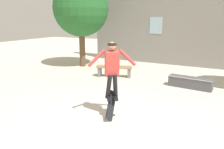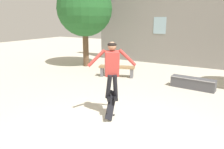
{
  "view_description": "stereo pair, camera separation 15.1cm",
  "coord_description": "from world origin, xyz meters",
  "px_view_note": "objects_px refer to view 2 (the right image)",
  "views": [
    {
      "loc": [
        2.01,
        -3.8,
        2.47
      ],
      "look_at": [
        -0.47,
        0.85,
        1.12
      ],
      "focal_mm": 35.0,
      "sensor_mm": 36.0,
      "label": 1
    },
    {
      "loc": [
        2.14,
        -3.73,
        2.47
      ],
      "look_at": [
        -0.47,
        0.85,
        1.12
      ],
      "focal_mm": 35.0,
      "sensor_mm": 36.0,
      "label": 2
    }
  ],
  "objects_px": {
    "skate_ledge": "(193,83)",
    "skater": "(112,66)",
    "tree_left": "(85,9)",
    "skateboard_flipping": "(111,105)",
    "park_bench": "(117,69)"
  },
  "relations": [
    {
      "from": "skate_ledge",
      "to": "skater",
      "type": "xyz_separation_m",
      "value": [
        -1.4,
        -3.48,
        1.14
      ]
    },
    {
      "from": "tree_left",
      "to": "skateboard_flipping",
      "type": "height_order",
      "value": "tree_left"
    },
    {
      "from": "park_bench",
      "to": "skateboard_flipping",
      "type": "bearing_deg",
      "value": -81.93
    },
    {
      "from": "tree_left",
      "to": "skater",
      "type": "xyz_separation_m",
      "value": [
        4.34,
        -4.79,
        -1.62
      ]
    },
    {
      "from": "skateboard_flipping",
      "to": "skater",
      "type": "bearing_deg",
      "value": 179.43
    },
    {
      "from": "park_bench",
      "to": "skater",
      "type": "relative_size",
      "value": 1.08
    },
    {
      "from": "tree_left",
      "to": "skate_ledge",
      "type": "bearing_deg",
      "value": -12.89
    },
    {
      "from": "tree_left",
      "to": "skate_ledge",
      "type": "height_order",
      "value": "tree_left"
    },
    {
      "from": "park_bench",
      "to": "skater",
      "type": "bearing_deg",
      "value": -81.67
    },
    {
      "from": "park_bench",
      "to": "skater",
      "type": "distance_m",
      "value": 4.12
    },
    {
      "from": "park_bench",
      "to": "skateboard_flipping",
      "type": "relative_size",
      "value": 2.34
    },
    {
      "from": "park_bench",
      "to": "skate_ledge",
      "type": "distance_m",
      "value": 3.2
    },
    {
      "from": "tree_left",
      "to": "park_bench",
      "type": "height_order",
      "value": "tree_left"
    },
    {
      "from": "park_bench",
      "to": "skateboard_flipping",
      "type": "xyz_separation_m",
      "value": [
        1.82,
        -3.67,
        -0.0
      ]
    },
    {
      "from": "skate_ledge",
      "to": "skateboard_flipping",
      "type": "bearing_deg",
      "value": -105.67
    }
  ]
}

